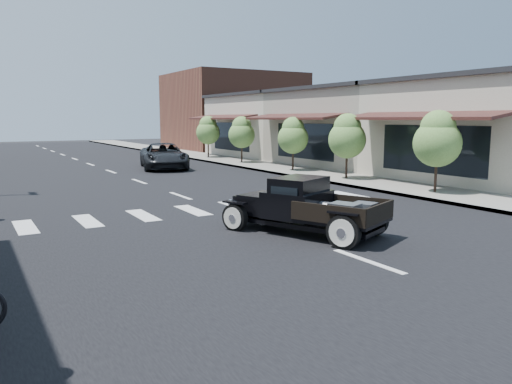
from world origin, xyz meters
TOP-DOWN VIEW (x-y plane):
  - ground at (0.00, 0.00)m, footprint 120.00×120.00m
  - road at (0.00, 15.00)m, footprint 14.00×80.00m
  - road_markings at (0.00, 10.00)m, footprint 12.00×60.00m
  - sidewalk_right at (8.50, 15.00)m, footprint 3.00×80.00m
  - storefront_near at (15.00, 4.00)m, footprint 10.00×9.00m
  - storefront_mid at (15.00, 13.00)m, footprint 10.00×9.00m
  - storefront_far at (15.00, 22.00)m, footprint 10.00×9.00m
  - far_building_right at (15.50, 32.00)m, footprint 11.00×10.00m
  - small_tree_a at (8.30, 2.30)m, footprint 1.76×1.76m
  - small_tree_b at (8.30, 7.33)m, footprint 1.71×1.71m
  - small_tree_c at (8.30, 11.66)m, footprint 1.63×1.63m
  - small_tree_d at (8.30, 17.31)m, footprint 1.66×1.66m
  - small_tree_e at (8.30, 22.28)m, footprint 1.69×1.69m
  - hotrod_pickup at (0.38, -0.33)m, footprint 3.48×4.63m
  - second_car at (3.09, 17.17)m, footprint 3.65×5.70m

SIDE VIEW (x-z plane):
  - ground at x=0.00m, z-range 0.00..0.00m
  - road_markings at x=0.00m, z-range -0.03..0.03m
  - road at x=0.00m, z-range 0.00..0.02m
  - sidewalk_right at x=8.50m, z-range 0.00..0.15m
  - hotrod_pickup at x=0.38m, z-range 0.00..1.46m
  - second_car at x=3.09m, z-range 0.00..1.46m
  - small_tree_c at x=8.30m, z-range 0.15..2.86m
  - small_tree_d at x=8.30m, z-range 0.15..2.91m
  - small_tree_e at x=8.30m, z-range 0.15..2.96m
  - small_tree_b at x=8.30m, z-range 0.15..3.01m
  - small_tree_a at x=8.30m, z-range 0.15..3.08m
  - storefront_near at x=15.00m, z-range 0.00..4.50m
  - storefront_mid at x=15.00m, z-range 0.00..4.50m
  - storefront_far at x=15.00m, z-range 0.00..4.50m
  - far_building_right at x=15.50m, z-range 0.00..7.00m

